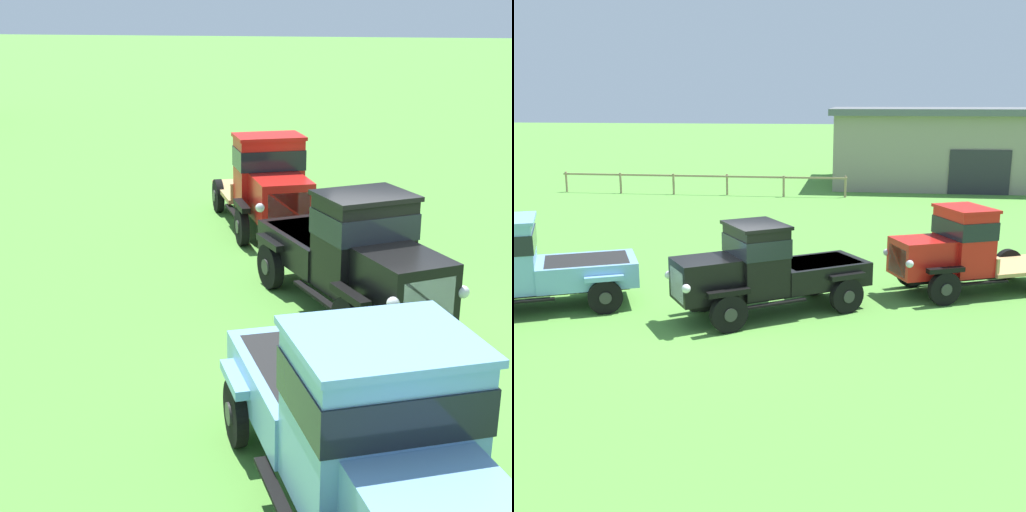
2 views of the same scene
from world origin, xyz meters
TOP-DOWN VIEW (x-y plane):
  - ground_plane at (0.00, 0.00)m, footprint 240.00×240.00m
  - vintage_truck_foreground_near at (-5.30, 0.17)m, footprint 5.67×3.80m
  - vintage_truck_second_in_line at (0.75, 0.75)m, footprint 4.82×3.88m
  - vintage_truck_midrow_center at (5.56, 3.11)m, footprint 5.09×3.44m

SIDE VIEW (x-z plane):
  - ground_plane at x=0.00m, z-range 0.00..0.00m
  - vintage_truck_second_in_line at x=0.75m, z-range -0.01..2.22m
  - vintage_truck_foreground_near at x=-5.30m, z-range 0.00..2.30m
  - vintage_truck_midrow_center at x=5.56m, z-range 0.01..2.33m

